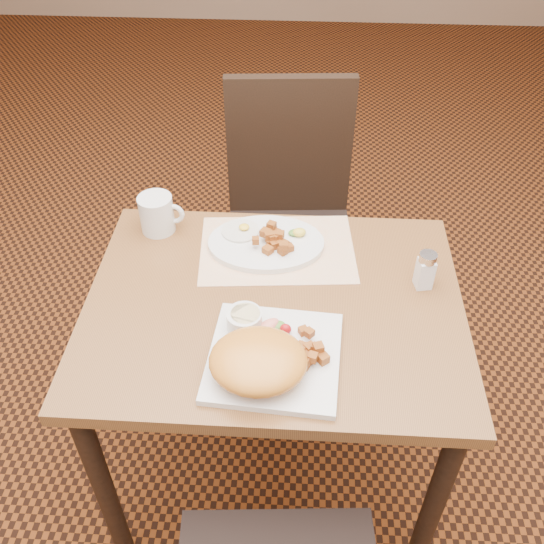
{
  "coord_description": "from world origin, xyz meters",
  "views": [
    {
      "loc": [
        0.06,
        -1.02,
        1.77
      ],
      "look_at": [
        -0.01,
        0.03,
        0.82
      ],
      "focal_mm": 40.0,
      "sensor_mm": 36.0,
      "label": 1
    }
  ],
  "objects_px": {
    "table": "(274,333)",
    "plate_oval": "(266,243)",
    "salt_shaker": "(425,270)",
    "plate_square": "(274,357)",
    "coffee_mug": "(158,214)",
    "chair_far": "(290,211)"
  },
  "relations": [
    {
      "from": "plate_oval",
      "to": "coffee_mug",
      "type": "height_order",
      "value": "coffee_mug"
    },
    {
      "from": "table",
      "to": "salt_shaker",
      "type": "bearing_deg",
      "value": 12.54
    },
    {
      "from": "chair_far",
      "to": "salt_shaker",
      "type": "relative_size",
      "value": 9.7
    },
    {
      "from": "table",
      "to": "plate_square",
      "type": "height_order",
      "value": "plate_square"
    },
    {
      "from": "coffee_mug",
      "to": "plate_oval",
      "type": "bearing_deg",
      "value": -10.89
    },
    {
      "from": "plate_oval",
      "to": "table",
      "type": "bearing_deg",
      "value": -81.02
    },
    {
      "from": "salt_shaker",
      "to": "plate_oval",
      "type": "bearing_deg",
      "value": 162.12
    },
    {
      "from": "plate_square",
      "to": "chair_far",
      "type": "bearing_deg",
      "value": 89.62
    },
    {
      "from": "table",
      "to": "chair_far",
      "type": "height_order",
      "value": "chair_far"
    },
    {
      "from": "chair_far",
      "to": "plate_oval",
      "type": "height_order",
      "value": "chair_far"
    },
    {
      "from": "chair_far",
      "to": "plate_square",
      "type": "distance_m",
      "value": 0.86
    },
    {
      "from": "plate_oval",
      "to": "chair_far",
      "type": "bearing_deg",
      "value": 83.79
    },
    {
      "from": "table",
      "to": "chair_far",
      "type": "distance_m",
      "value": 0.66
    },
    {
      "from": "table",
      "to": "plate_oval",
      "type": "xyz_separation_m",
      "value": [
        -0.03,
        0.21,
        0.12
      ]
    },
    {
      "from": "salt_shaker",
      "to": "table",
      "type": "bearing_deg",
      "value": -167.46
    },
    {
      "from": "plate_square",
      "to": "plate_oval",
      "type": "relative_size",
      "value": 0.92
    },
    {
      "from": "plate_square",
      "to": "plate_oval",
      "type": "bearing_deg",
      "value": 96.48
    },
    {
      "from": "table",
      "to": "plate_square",
      "type": "distance_m",
      "value": 0.21
    },
    {
      "from": "plate_oval",
      "to": "salt_shaker",
      "type": "distance_m",
      "value": 0.41
    },
    {
      "from": "plate_square",
      "to": "coffee_mug",
      "type": "xyz_separation_m",
      "value": [
        -0.34,
        0.44,
        0.04
      ]
    },
    {
      "from": "salt_shaker",
      "to": "plate_square",
      "type": "bearing_deg",
      "value": -143.71
    },
    {
      "from": "salt_shaker",
      "to": "coffee_mug",
      "type": "relative_size",
      "value": 0.82
    }
  ]
}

